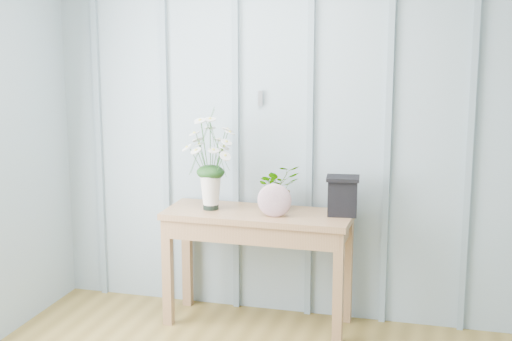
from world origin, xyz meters
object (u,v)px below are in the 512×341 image
(daisy_vase, at_px, (210,149))
(felt_disc_vessel, at_px, (274,200))
(sideboard, at_px, (258,229))
(carved_box, at_px, (343,195))

(daisy_vase, xyz_separation_m, felt_disc_vessel, (0.44, -0.08, -0.29))
(sideboard, height_order, daisy_vase, daisy_vase)
(sideboard, height_order, felt_disc_vessel, felt_disc_vessel)
(daisy_vase, height_order, carved_box, daisy_vase)
(sideboard, xyz_separation_m, carved_box, (0.53, 0.06, 0.24))
(sideboard, height_order, carved_box, carved_box)
(daisy_vase, relative_size, carved_box, 2.54)
(sideboard, relative_size, felt_disc_vessel, 5.63)
(sideboard, xyz_separation_m, daisy_vase, (-0.31, -0.01, 0.51))
(sideboard, relative_size, carved_box, 4.84)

